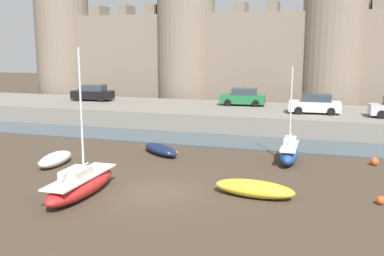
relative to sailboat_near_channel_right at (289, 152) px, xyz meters
name	(u,v)px	position (x,y,z in m)	size (l,w,h in m)	color
ground_plane	(156,192)	(-5.66, -7.68, -0.64)	(160.00, 160.00, 0.00)	#423528
water_channel	(218,141)	(-5.66, 4.66, -0.59)	(80.00, 4.50, 0.10)	#3D4C56
quay_road	(237,117)	(-5.66, 11.91, 0.13)	(59.53, 10.00, 1.54)	slate
castle	(256,45)	(-5.66, 21.49, 6.41)	(54.69, 7.16, 18.73)	#7A6B5B
sailboat_near_channel_right	(289,152)	(0.00, 0.00, 0.00)	(1.12, 4.03, 5.83)	#234793
rowboat_foreground_centre	(254,188)	(-1.00, -6.89, -0.24)	(4.02, 1.88, 0.77)	yellow
sailboat_foreground_right	(81,184)	(-8.82, -9.28, -0.04)	(1.48, 5.45, 6.96)	red
rowboat_midflat_right	(55,159)	(-13.22, -4.83, -0.24)	(1.38, 3.18, 0.76)	silver
rowboat_foreground_left	(161,149)	(-8.22, -0.44, -0.30)	(3.52, 3.11, 0.65)	#141E3D
mooring_buoy_near_shore	(375,162)	(4.92, 0.79, -0.40)	(0.47, 0.47, 0.47)	#E04C1E
mooring_buoy_near_channel	(381,200)	(4.62, -6.30, -0.44)	(0.40, 0.40, 0.40)	#E04C1E
car_quay_centre_west	(315,104)	(1.03, 10.61, 1.68)	(4.22, 2.12, 1.62)	silver
car_quay_east	(243,97)	(-5.54, 13.89, 1.68)	(4.22, 2.12, 1.62)	#1E6638
car_quay_west	(93,93)	(-20.73, 13.03, 1.68)	(4.22, 2.12, 1.62)	black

